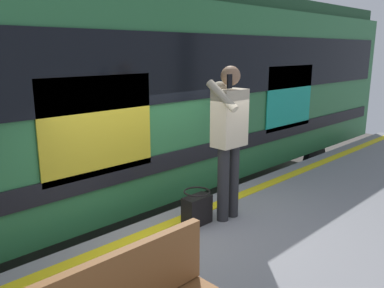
% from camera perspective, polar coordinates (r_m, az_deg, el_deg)
% --- Properties ---
extents(safety_line, '(13.87, 0.16, 0.01)m').
position_cam_1_polar(safety_line, '(4.77, -2.18, -11.03)').
color(safety_line, yellow).
rests_on(safety_line, platform).
extents(track_rail_near, '(18.40, 0.08, 0.16)m').
position_cam_1_polar(track_rail_near, '(6.29, -11.68, -15.01)').
color(track_rail_near, slate).
rests_on(track_rail_near, ground).
extents(track_rail_far, '(18.40, 0.08, 0.16)m').
position_cam_1_polar(track_rail_far, '(7.42, -17.87, -10.80)').
color(track_rail_far, slate).
rests_on(track_rail_far, ground).
extents(train_carriage, '(11.50, 3.08, 3.80)m').
position_cam_1_polar(train_carriage, '(6.98, -5.87, 8.39)').
color(train_carriage, '#2D723F').
rests_on(train_carriage, ground).
extents(passenger, '(0.57, 0.55, 1.81)m').
position_cam_1_polar(passenger, '(4.55, 5.38, 1.90)').
color(passenger, '#262628').
rests_on(passenger, platform).
extents(handbag, '(0.34, 0.31, 0.41)m').
position_cam_1_polar(handbag, '(4.62, 0.73, -9.35)').
color(handbag, black).
rests_on(handbag, platform).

